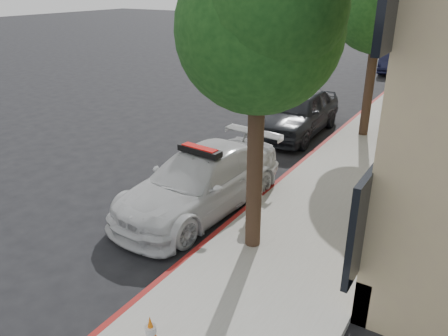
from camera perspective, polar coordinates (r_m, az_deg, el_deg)
ground at (r=11.80m, az=-4.10°, el=-1.82°), size 120.00×120.00×0.00m
sidewalk at (r=19.46m, az=22.77°, el=6.78°), size 3.20×50.00×0.15m
curb_strip at (r=19.73m, az=18.39°, el=7.62°), size 0.12×50.00×0.15m
tree_near at (r=7.47m, az=4.75°, el=17.71°), size 2.92×2.82×5.62m
tree_mid at (r=15.03m, az=19.71°, el=18.82°), size 2.77×2.64×5.43m
police_car at (r=10.16m, az=-3.10°, el=-1.71°), size 2.36×4.98×1.55m
parked_car_mid at (r=15.56m, az=9.61°, el=7.24°), size 1.98×4.67×1.57m
parked_car_far at (r=28.59m, az=21.65°, el=13.20°), size 2.29×4.97×1.58m
fire_hydrant at (r=9.66m, az=3.95°, el=-4.15°), size 0.35×0.32×0.82m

